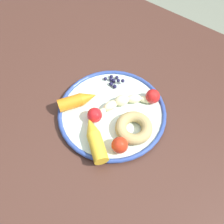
% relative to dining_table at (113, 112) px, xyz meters
% --- Properties ---
extents(ground_plane, '(6.00, 6.00, 0.00)m').
position_rel_dining_table_xyz_m(ground_plane, '(0.00, 0.00, -0.67)').
color(ground_plane, gray).
extents(dining_table, '(1.26, 0.87, 0.75)m').
position_rel_dining_table_xyz_m(dining_table, '(0.00, 0.00, 0.00)').
color(dining_table, '#462A21').
rests_on(dining_table, ground_plane).
extents(plate, '(0.29, 0.29, 0.02)m').
position_rel_dining_table_xyz_m(plate, '(0.03, -0.05, 0.09)').
color(plate, silver).
rests_on(plate, dining_table).
extents(banana, '(0.11, 0.15, 0.03)m').
position_rel_dining_table_xyz_m(banana, '(0.04, -0.01, 0.11)').
color(banana, '#EFEBB0').
rests_on(banana, plate).
extents(carrot_orange, '(0.09, 0.11, 0.04)m').
position_rel_dining_table_xyz_m(carrot_orange, '(-0.06, -0.08, 0.11)').
color(carrot_orange, orange).
rests_on(carrot_orange, plate).
extents(carrot_yellow, '(0.12, 0.10, 0.04)m').
position_rel_dining_table_xyz_m(carrot_yellow, '(0.05, -0.15, 0.11)').
color(carrot_yellow, yellow).
rests_on(carrot_yellow, plate).
extents(donut, '(0.13, 0.13, 0.03)m').
position_rel_dining_table_xyz_m(donut, '(0.11, -0.06, 0.11)').
color(donut, tan).
rests_on(donut, plate).
extents(blueberry_pile, '(0.05, 0.04, 0.02)m').
position_rel_dining_table_xyz_m(blueberry_pile, '(-0.02, 0.04, 0.10)').
color(blueberry_pile, '#191638').
rests_on(blueberry_pile, plate).
extents(tomato_near, '(0.04, 0.04, 0.04)m').
position_rel_dining_table_xyz_m(tomato_near, '(0.11, -0.12, 0.12)').
color(tomato_near, red).
rests_on(tomato_near, plate).
extents(tomato_mid, '(0.04, 0.04, 0.04)m').
position_rel_dining_table_xyz_m(tomato_mid, '(0.01, -0.09, 0.11)').
color(tomato_mid, red).
rests_on(tomato_mid, plate).
extents(tomato_far, '(0.04, 0.04, 0.04)m').
position_rel_dining_table_xyz_m(tomato_far, '(0.10, 0.05, 0.11)').
color(tomato_far, red).
rests_on(tomato_far, plate).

